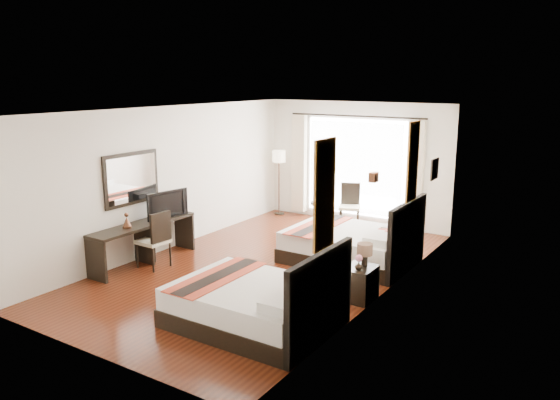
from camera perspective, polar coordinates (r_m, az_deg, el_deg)
The scene contains 29 objects.
floor at distance 9.86m, azimuth -1.58°, elevation -7.07°, with size 4.50×7.50×0.01m, color #3D160B.
ceiling at distance 9.30m, azimuth -1.69°, elevation 9.37°, with size 4.50×7.50×0.02m, color white.
wall_headboard at distance 8.45m, azimuth 11.06°, elevation -0.73°, with size 0.01×7.50×2.80m, color silver.
wall_desk at distance 10.88m, azimuth -11.47°, elevation 2.23°, with size 0.01×7.50×2.80m, color silver.
wall_window at distance 12.70m, azimuth 7.93°, elevation 3.84°, with size 4.50×0.01×2.80m, color silver.
wall_entry at distance 6.81m, azimuth -19.70°, elevation -4.50°, with size 4.50×0.01×2.80m, color silver.
window_glass at distance 12.70m, azimuth 7.89°, elevation 3.39°, with size 2.40×0.02×2.20m, color white.
sheer_curtain at distance 12.65m, azimuth 7.78°, elevation 3.35°, with size 2.30×0.02×2.10m, color white.
drape_left at distance 13.28m, azimuth 2.01°, elevation 3.82°, with size 0.35×0.14×2.35m, color beige.
drape_right at distance 12.09m, azimuth 13.94°, elevation 2.56°, with size 0.35×0.14×2.35m, color beige.
art_panel_near at distance 6.56m, azimuth 4.66°, elevation 0.54°, with size 0.03×0.50×1.35m, color maroon.
art_panel_far at distance 9.40m, azimuth 13.70°, elevation 3.91°, with size 0.03×0.50×1.35m, color maroon.
wall_sconce at distance 7.99m, azimuth 9.75°, elevation 2.37°, with size 0.10×0.14×0.14m, color #4D2B1B.
mirror_frame at distance 10.16m, azimuth -15.26°, elevation 2.17°, with size 0.04×1.25×0.95m, color black.
mirror_glass at distance 10.14m, azimuth -15.17°, elevation 2.16°, with size 0.01×1.12×0.82m, color white.
bed_near at distance 7.57m, azimuth -2.39°, elevation -10.77°, with size 2.16×1.68×1.22m.
bed_far at distance 10.14m, azimuth 7.65°, elevation -4.64°, with size 2.24×1.74×1.26m.
nightstand at distance 8.50m, azimuth 8.31°, elevation -8.60°, with size 0.43×0.54×0.52m, color black.
table_lamp at distance 8.39m, azimuth 8.85°, elevation -5.29°, with size 0.24×0.24×0.38m.
vase at distance 8.28m, azimuth 8.22°, elevation -6.94°, with size 0.12×0.12×0.13m, color black.
console_desk at distance 10.27m, azimuth -14.02°, elevation -4.39°, with size 0.50×2.20×0.76m, color black.
television at distance 10.46m, azimuth -11.95°, elevation -0.38°, with size 0.89×0.12×0.51m, color black.
bronze_figurine at distance 9.90m, azimuth -15.71°, elevation -2.14°, with size 0.16×0.16×0.24m, color #4D2B1B, non-canonical shape.
desk_chair at distance 10.01m, azimuth -12.98°, elevation -5.14°, with size 0.50×0.50×1.04m.
floor_lamp at distance 13.33m, azimuth -0.11°, elevation 4.13°, with size 0.32×0.32×1.59m.
side_table at distance 12.34m, azimuth 4.42°, elevation -1.57°, with size 0.51×0.51×0.59m, color black.
fruit_bowl at distance 12.24m, azimuth 4.49°, elevation -0.14°, with size 0.19×0.19×0.05m, color #4D331B.
window_chair at distance 12.48m, azimuth 7.27°, elevation -1.45°, with size 0.60×0.60×0.99m.
jute_rug at distance 12.14m, azimuth 5.56°, elevation -3.25°, with size 1.13×0.77×0.01m, color tan.
Camera 1 is at (5.23, -7.67, 3.33)m, focal length 35.00 mm.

